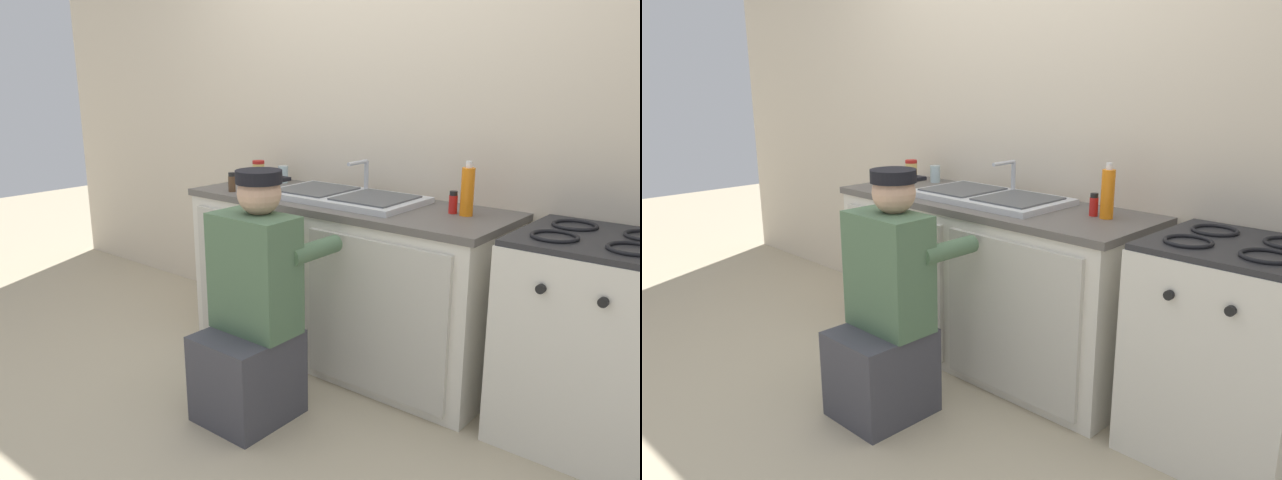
{
  "view_description": "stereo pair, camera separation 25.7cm",
  "coord_description": "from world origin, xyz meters",
  "views": [
    {
      "loc": [
        1.91,
        -2.22,
        1.5
      ],
      "look_at": [
        0.0,
        0.1,
        0.69
      ],
      "focal_mm": 35.0,
      "sensor_mm": 36.0,
      "label": 1
    },
    {
      "loc": [
        2.1,
        -2.05,
        1.5
      ],
      "look_at": [
        0.0,
        0.1,
        0.69
      ],
      "focal_mm": 35.0,
      "sensor_mm": 36.0,
      "label": 2
    }
  ],
  "objects": [
    {
      "name": "ground_plane",
      "position": [
        0.0,
        0.0,
        0.0
      ],
      "size": [
        12.0,
        12.0,
        0.0
      ],
      "primitive_type": "plane",
      "color": "tan"
    },
    {
      "name": "back_wall",
      "position": [
        0.0,
        0.65,
        1.25
      ],
      "size": [
        6.0,
        0.1,
        2.5
      ],
      "primitive_type": "cube",
      "color": "beige",
      "rests_on": "ground_plane"
    },
    {
      "name": "counter_cabinet",
      "position": [
        0.0,
        0.29,
        0.42
      ],
      "size": [
        1.71,
        0.62,
        0.83
      ],
      "color": "silver",
      "rests_on": "ground_plane"
    },
    {
      "name": "countertop",
      "position": [
        0.0,
        0.3,
        0.85
      ],
      "size": [
        1.75,
        0.62,
        0.04
      ],
      "primitive_type": "cube",
      "color": "#5B5651",
      "rests_on": "counter_cabinet"
    },
    {
      "name": "sink_double_basin",
      "position": [
        0.0,
        0.3,
        0.89
      ],
      "size": [
        0.8,
        0.44,
        0.19
      ],
      "color": "silver",
      "rests_on": "countertop"
    },
    {
      "name": "stove_range",
      "position": [
        1.26,
        0.3,
        0.44
      ],
      "size": [
        0.63,
        0.62,
        0.89
      ],
      "color": "silver",
      "rests_on": "ground_plane"
    },
    {
      "name": "plumber_person",
      "position": [
        0.06,
        -0.44,
        0.46
      ],
      "size": [
        0.42,
        0.61,
        1.1
      ],
      "color": "#3F3F47",
      "rests_on": "ground_plane"
    },
    {
      "name": "condiment_jar",
      "position": [
        -0.73,
        0.41,
        0.93
      ],
      "size": [
        0.07,
        0.07,
        0.13
      ],
      "color": "#DBB760",
      "rests_on": "countertop"
    },
    {
      "name": "soap_bottle_orange",
      "position": [
        0.65,
        0.36,
        0.98
      ],
      "size": [
        0.06,
        0.06,
        0.25
      ],
      "color": "orange",
      "rests_on": "countertop"
    },
    {
      "name": "spice_bottle_red",
      "position": [
        0.58,
        0.36,
        0.92
      ],
      "size": [
        0.04,
        0.04,
        0.1
      ],
      "color": "red",
      "rests_on": "countertop"
    },
    {
      "name": "water_glass",
      "position": [
        -0.6,
        0.48,
        0.92
      ],
      "size": [
        0.06,
        0.06,
        0.1
      ],
      "color": "#ADC6CC",
      "rests_on": "countertop"
    },
    {
      "name": "spice_bottle_pepper",
      "position": [
        -0.62,
        0.09,
        0.92
      ],
      "size": [
        0.04,
        0.04,
        0.1
      ],
      "color": "#513823",
      "rests_on": "countertop"
    }
  ]
}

